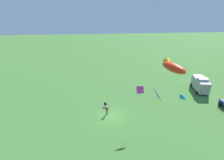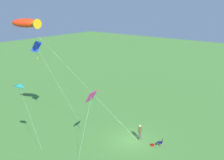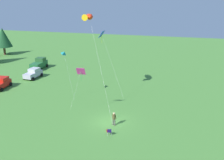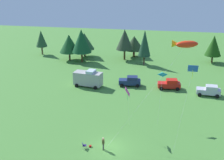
{
  "view_description": "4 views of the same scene",
  "coord_description": "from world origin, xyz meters",
  "px_view_note": "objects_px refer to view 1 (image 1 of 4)",
  "views": [
    {
      "loc": [
        25.34,
        -1.77,
        19.09
      ],
      "look_at": [
        -1.63,
        0.26,
        6.4
      ],
      "focal_mm": 28.0,
      "sensor_mm": 36.0,
      "label": 1
    },
    {
      "loc": [
        -14.29,
        21.47,
        14.58
      ],
      "look_at": [
        0.67,
        2.46,
        7.36
      ],
      "focal_mm": 42.0,
      "sensor_mm": 36.0,
      "label": 2
    },
    {
      "loc": [
        -29.38,
        -8.71,
        15.47
      ],
      "look_at": [
        -1.68,
        -0.78,
        6.3
      ],
      "focal_mm": 42.0,
      "sensor_mm": 36.0,
      "label": 3
    },
    {
      "loc": [
        6.53,
        -34.22,
        21.88
      ],
      "look_at": [
        -0.08,
        1.99,
        8.5
      ],
      "focal_mm": 50.0,
      "sensor_mm": 36.0,
      "label": 4
    }
  ],
  "objects_px": {
    "person_kite_flyer": "(107,110)",
    "backpack_on_grass": "(108,108)",
    "folding_chair": "(105,104)",
    "kite_large_fish": "(172,67)",
    "van_motorhome_grey": "(200,84)",
    "kite_diamond_rainbow": "(140,90)",
    "kite_delta_teal": "(182,96)",
    "kite_diamond_blue": "(157,96)"
  },
  "relations": [
    {
      "from": "kite_diamond_rainbow",
      "to": "kite_large_fish",
      "type": "bearing_deg",
      "value": 11.15
    },
    {
      "from": "person_kite_flyer",
      "to": "kite_delta_teal",
      "type": "xyz_separation_m",
      "value": [
        6.81,
        9.68,
        6.33
      ]
    },
    {
      "from": "van_motorhome_grey",
      "to": "kite_diamond_blue",
      "type": "bearing_deg",
      "value": -34.34
    },
    {
      "from": "person_kite_flyer",
      "to": "kite_delta_teal",
      "type": "relative_size",
      "value": 0.23
    },
    {
      "from": "person_kite_flyer",
      "to": "kite_diamond_rainbow",
      "type": "height_order",
      "value": "kite_diamond_rainbow"
    },
    {
      "from": "person_kite_flyer",
      "to": "backpack_on_grass",
      "type": "distance_m",
      "value": 2.04
    },
    {
      "from": "van_motorhome_grey",
      "to": "kite_diamond_blue",
      "type": "distance_m",
      "value": 25.75
    },
    {
      "from": "van_motorhome_grey",
      "to": "kite_large_fish",
      "type": "height_order",
      "value": "kite_large_fish"
    },
    {
      "from": "backpack_on_grass",
      "to": "van_motorhome_grey",
      "type": "distance_m",
      "value": 21.93
    },
    {
      "from": "person_kite_flyer",
      "to": "folding_chair",
      "type": "bearing_deg",
      "value": -176.46
    },
    {
      "from": "folding_chair",
      "to": "person_kite_flyer",
      "type": "bearing_deg",
      "value": -16.98
    },
    {
      "from": "kite_large_fish",
      "to": "kite_diamond_rainbow",
      "type": "distance_m",
      "value": 9.76
    },
    {
      "from": "backpack_on_grass",
      "to": "kite_large_fish",
      "type": "height_order",
      "value": "kite_large_fish"
    },
    {
      "from": "kite_diamond_rainbow",
      "to": "folding_chair",
      "type": "bearing_deg",
      "value": -131.86
    },
    {
      "from": "person_kite_flyer",
      "to": "kite_large_fish",
      "type": "xyz_separation_m",
      "value": [
        9.33,
        6.62,
        11.56
      ]
    },
    {
      "from": "kite_delta_teal",
      "to": "kite_diamond_blue",
      "type": "distance_m",
      "value": 6.5
    },
    {
      "from": "kite_diamond_blue",
      "to": "kite_large_fish",
      "type": "bearing_deg",
      "value": 124.45
    },
    {
      "from": "person_kite_flyer",
      "to": "kite_large_fish",
      "type": "relative_size",
      "value": 0.13
    },
    {
      "from": "kite_diamond_rainbow",
      "to": "kite_diamond_blue",
      "type": "bearing_deg",
      "value": -2.4
    },
    {
      "from": "folding_chair",
      "to": "kite_large_fish",
      "type": "relative_size",
      "value": 0.06
    },
    {
      "from": "backpack_on_grass",
      "to": "kite_large_fish",
      "type": "xyz_separation_m",
      "value": [
        11.13,
        6.3,
        12.47
      ]
    },
    {
      "from": "van_motorhome_grey",
      "to": "kite_large_fish",
      "type": "bearing_deg",
      "value": -33.14
    },
    {
      "from": "kite_diamond_blue",
      "to": "backpack_on_grass",
      "type": "bearing_deg",
      "value": -159.64
    },
    {
      "from": "backpack_on_grass",
      "to": "kite_delta_teal",
      "type": "xyz_separation_m",
      "value": [
        8.6,
        9.36,
        7.24
      ]
    },
    {
      "from": "kite_diamond_rainbow",
      "to": "backpack_on_grass",
      "type": "bearing_deg",
      "value": -129.76
    },
    {
      "from": "kite_large_fish",
      "to": "kite_diamond_rainbow",
      "type": "relative_size",
      "value": 1.99
    },
    {
      "from": "van_motorhome_grey",
      "to": "kite_delta_teal",
      "type": "xyz_separation_m",
      "value": [
        14.29,
        -11.77,
        5.7
      ]
    },
    {
      "from": "kite_diamond_rainbow",
      "to": "kite_delta_teal",
      "type": "bearing_deg",
      "value": 44.56
    },
    {
      "from": "kite_large_fish",
      "to": "kite_delta_teal",
      "type": "bearing_deg",
      "value": 129.52
    },
    {
      "from": "kite_delta_teal",
      "to": "kite_diamond_blue",
      "type": "xyz_separation_m",
      "value": [
        3.71,
        -4.79,
        2.36
      ]
    },
    {
      "from": "kite_diamond_blue",
      "to": "kite_delta_teal",
      "type": "bearing_deg",
      "value": 127.76
    },
    {
      "from": "kite_diamond_rainbow",
      "to": "kite_diamond_blue",
      "type": "xyz_separation_m",
      "value": [
        8.23,
        -0.34,
        3.75
      ]
    },
    {
      "from": "van_motorhome_grey",
      "to": "kite_delta_teal",
      "type": "distance_m",
      "value": 19.37
    },
    {
      "from": "kite_large_fish",
      "to": "backpack_on_grass",
      "type": "bearing_deg",
      "value": -150.48
    },
    {
      "from": "person_kite_flyer",
      "to": "folding_chair",
      "type": "distance_m",
      "value": 2.58
    },
    {
      "from": "backpack_on_grass",
      "to": "folding_chair",
      "type": "bearing_deg",
      "value": -147.61
    },
    {
      "from": "van_motorhome_grey",
      "to": "kite_delta_teal",
      "type": "bearing_deg",
      "value": -31.21
    },
    {
      "from": "kite_delta_teal",
      "to": "kite_diamond_blue",
      "type": "height_order",
      "value": "kite_diamond_blue"
    },
    {
      "from": "folding_chair",
      "to": "kite_large_fish",
      "type": "distance_m",
      "value": 18.23
    },
    {
      "from": "kite_diamond_rainbow",
      "to": "van_motorhome_grey",
      "type": "bearing_deg",
      "value": 121.07
    },
    {
      "from": "van_motorhome_grey",
      "to": "kite_large_fish",
      "type": "distance_m",
      "value": 24.94
    },
    {
      "from": "van_motorhome_grey",
      "to": "kite_diamond_rainbow",
      "type": "bearing_deg",
      "value": -50.65
    }
  ]
}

